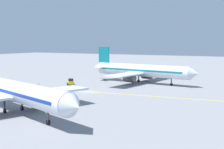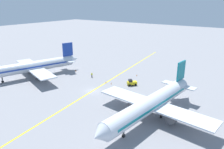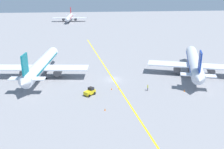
# 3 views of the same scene
# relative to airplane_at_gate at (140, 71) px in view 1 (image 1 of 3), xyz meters

# --- Properties ---
(ground_plane) EXTENTS (400.00, 400.00, 0.00)m
(ground_plane) POSITION_rel_airplane_at_gate_xyz_m (21.16, -4.60, -3.71)
(ground_plane) COLOR gray
(apron_yellow_centreline) EXTENTS (13.70, 119.30, 0.01)m
(apron_yellow_centreline) POSITION_rel_airplane_at_gate_xyz_m (21.16, -4.60, -3.71)
(apron_yellow_centreline) COLOR yellow
(apron_yellow_centreline) RESTS_ON ground
(airplane_at_gate) EXTENTS (28.42, 35.53, 10.60)m
(airplane_at_gate) POSITION_rel_airplane_at_gate_xyz_m (0.00, 0.00, 0.00)
(airplane_at_gate) COLOR silver
(airplane_at_gate) RESTS_ON ground
(airplane_adjacent_stand) EXTENTS (28.20, 34.60, 10.60)m
(airplane_adjacent_stand) POSITION_rel_airplane_at_gate_xyz_m (46.36, -2.58, 0.00)
(airplane_adjacent_stand) COLOR silver
(airplane_adjacent_stand) RESTS_ON ground
(baggage_tug_white) EXTENTS (3.17, 3.19, 2.11)m
(baggage_tug_white) POSITION_rel_airplane_at_gate_xyz_m (14.00, -15.27, -2.81)
(baggage_tug_white) COLOR gold
(baggage_tug_white) RESTS_ON ground
(ground_crew_worker) EXTENTS (0.31, 0.56, 1.68)m
(ground_crew_worker) POSITION_rel_airplane_at_gate_xyz_m (29.23, -13.92, -2.80)
(ground_crew_worker) COLOR #23232D
(ground_crew_worker) RESTS_ON ground
(traffic_cone_near_nose) EXTENTS (0.32, 0.32, 0.55)m
(traffic_cone_near_nose) POSITION_rel_airplane_at_gate_xyz_m (19.84, -12.33, -3.43)
(traffic_cone_near_nose) COLOR orange
(traffic_cone_near_nose) RESTS_ON ground
(traffic_cone_mid_apron) EXTENTS (0.32, 0.32, 0.55)m
(traffic_cone_mid_apron) POSITION_rel_airplane_at_gate_xyz_m (21.80, -12.13, -3.43)
(traffic_cone_mid_apron) COLOR orange
(traffic_cone_mid_apron) RESTS_ON ground
(traffic_cone_by_wingtip) EXTENTS (0.32, 0.32, 0.55)m
(traffic_cone_by_wingtip) POSITION_rel_airplane_at_gate_xyz_m (38.61, -15.64, -3.43)
(traffic_cone_by_wingtip) COLOR orange
(traffic_cone_by_wingtip) RESTS_ON ground
(traffic_cone_far_edge) EXTENTS (0.32, 0.32, 0.55)m
(traffic_cone_far_edge) POSITION_rel_airplane_at_gate_xyz_m (17.10, -24.26, -3.43)
(traffic_cone_far_edge) COLOR orange
(traffic_cone_far_edge) RESTS_ON ground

